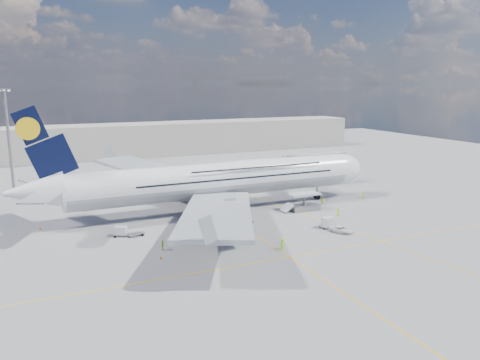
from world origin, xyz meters
name	(u,v)px	position (x,y,z in m)	size (l,w,h in m)	color
ground	(237,223)	(0.00, 0.00, 0.00)	(300.00, 300.00, 0.00)	gray
taxi_line_main	(237,223)	(0.00, 0.00, 0.01)	(0.25, 220.00, 0.01)	#F2B00C
taxi_line_cross	(289,257)	(0.00, -20.00, 0.01)	(120.00, 0.25, 0.01)	#F2B00C
taxi_line_diag	(276,204)	(14.00, 10.00, 0.01)	(0.25, 100.00, 0.01)	#F2B00C
airliner	(219,179)	(0.26, 10.00, 6.87)	(77.26, 79.15, 23.71)	white
jet_bridge	(310,162)	(29.81, 20.94, 6.85)	(18.80, 12.10, 8.50)	#B7B7BC
cargo_loader	(303,204)	(16.82, 2.89, 1.25)	(8.53, 3.20, 3.67)	silver
light_mast	(9,141)	(-40.00, 45.00, 13.21)	(3.00, 0.70, 25.50)	gray
terminal	(134,140)	(0.00, 95.00, 6.00)	(180.00, 16.00, 12.00)	#B2AD9E
tree_line	(196,130)	(40.00, 140.00, 4.00)	(160.00, 6.00, 8.00)	#193814
dolly_row_a	(121,231)	(-22.10, 1.21, 0.97)	(3.20, 2.47, 1.80)	gray
dolly_row_b	(196,233)	(-10.43, -5.75, 1.05)	(3.31, 2.11, 1.96)	gray
dolly_row_c	(227,222)	(-2.79, -1.41, 0.93)	(2.89, 1.80, 1.72)	gray
dolly_back	(135,234)	(-19.71, 0.27, 0.33)	(3.23, 2.47, 0.42)	gray
dolly_nose_far	(328,222)	(14.38, -9.76, 1.09)	(3.55, 2.50, 2.04)	gray
dolly_nose_near	(244,222)	(1.18, -0.77, 0.37)	(3.24, 1.73, 0.47)	gray
baggage_tug	(234,238)	(-5.02, -10.02, 0.73)	(2.67, 1.31, 1.65)	silver
catering_truck_inner	(132,189)	(-13.96, 31.38, 1.75)	(6.61, 3.73, 3.71)	gray
catering_truck_outer	(83,182)	(-23.87, 44.44, 1.67)	(6.23, 2.95, 3.59)	gray
service_van	(341,230)	(14.81, -13.26, 0.59)	(1.95, 4.23, 1.17)	white
crew_nose	(363,196)	(34.02, 4.60, 1.01)	(0.74, 0.48, 2.02)	#A7F019
crew_loader	(322,201)	(23.04, 4.95, 0.87)	(0.84, 0.66, 1.73)	#D6EA18
crew_wing	(163,245)	(-17.20, -8.85, 0.87)	(1.02, 0.43, 1.74)	#A4E017
crew_van	(338,212)	(20.80, -4.05, 0.83)	(0.81, 0.53, 1.66)	#ACF219
crew_tug	(282,244)	(0.65, -16.73, 1.00)	(1.29, 0.74, 1.99)	#94EA18
cone_nose	(359,197)	(34.42, 6.42, 0.24)	(0.39, 0.39, 0.50)	orange
cone_wing_left_inner	(163,199)	(-8.35, 23.94, 0.31)	(0.50, 0.50, 0.64)	orange
cone_wing_left_outer	(134,185)	(-11.36, 41.54, 0.26)	(0.43, 0.43, 0.54)	orange
cone_wing_right_inner	(197,244)	(-11.43, -9.19, 0.30)	(0.48, 0.48, 0.61)	orange
cone_wing_right_outer	(161,258)	(-18.52, -12.51, 0.24)	(0.40, 0.40, 0.50)	orange
cone_tail	(40,228)	(-35.09, 11.21, 0.28)	(0.45, 0.45, 0.57)	orange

